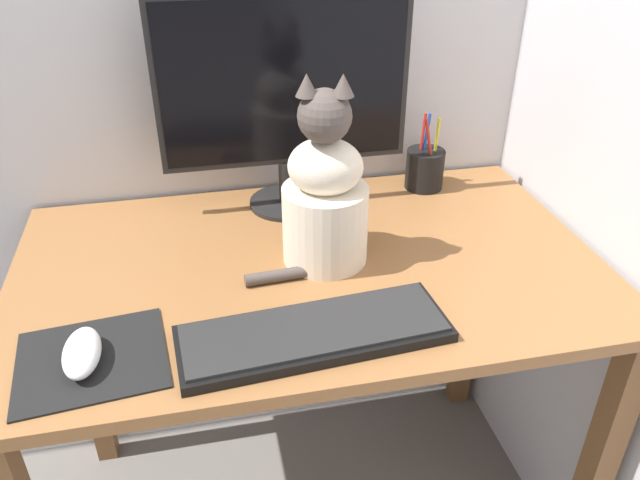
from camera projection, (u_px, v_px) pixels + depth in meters
The scene contains 7 objects.
desk at pixel (309, 311), 1.26m from camera, with size 1.12×0.68×0.76m.
monitor at pixel (283, 94), 1.27m from camera, with size 0.52×0.17×0.45m.
keyboard at pixel (314, 333), 1.00m from camera, with size 0.45×0.18×0.02m.
mousepad_left at pixel (92, 360), 0.96m from camera, with size 0.24×0.22×0.00m.
computer_mouse_left at pixel (82, 353), 0.94m from camera, with size 0.06×0.11×0.04m.
cat at pixel (325, 196), 1.14m from camera, with size 0.26×0.20×0.37m.
pen_cup at pixel (425, 168), 1.45m from camera, with size 0.09×0.09×0.18m.
Camera 1 is at (-0.19, -0.99, 1.42)m, focal length 35.00 mm.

